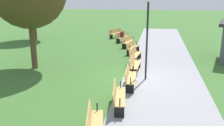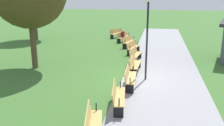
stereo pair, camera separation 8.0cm
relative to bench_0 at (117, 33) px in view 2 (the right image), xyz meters
name	(u,v)px [view 2 (the right image)]	position (x,y,z in m)	size (l,w,h in m)	color
ground_plane	(134,78)	(12.53, 3.08, -0.48)	(120.00, 120.00, 0.00)	#3D6B2D
path_paving	(162,80)	(12.53, 4.59, -0.48)	(40.32, 4.21, 0.01)	#939399
bench_0	(117,33)	(0.00, 0.00, 0.00)	(1.95, 1.31, 0.89)	tan
bench_1	(123,37)	(2.15, 0.98, 0.00)	(1.98, 1.17, 0.89)	tan
bench_2	(129,41)	(4.38, 1.78, 0.00)	(2.00, 1.03, 0.89)	tan
bench_3	(133,47)	(6.66, 2.38, 0.00)	(2.00, 0.88, 0.89)	tan
bench_4	(135,54)	(8.99, 2.78, 0.00)	(1.99, 0.72, 0.89)	tan
bench_5	(134,64)	(11.35, 2.98, 0.00)	(1.96, 0.56, 0.89)	tan
bench_6	(130,77)	(13.71, 2.98, 0.00)	(1.96, 0.56, 0.89)	tan
bench_7	(117,96)	(16.07, 2.78, 0.00)	(1.99, 0.72, 0.89)	tan
bench_8	(92,124)	(18.40, 2.38, 0.00)	(2.00, 0.88, 0.89)	tan
person_seated	(124,35)	(2.34, 1.06, 0.16)	(0.48, 0.59, 1.20)	maroon
tree_0	(33,1)	(2.70, -7.64, 3.30)	(3.84, 3.84, 5.71)	brown
lamp_post	(148,23)	(12.53, 3.70, 2.50)	(0.32, 0.32, 4.32)	black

